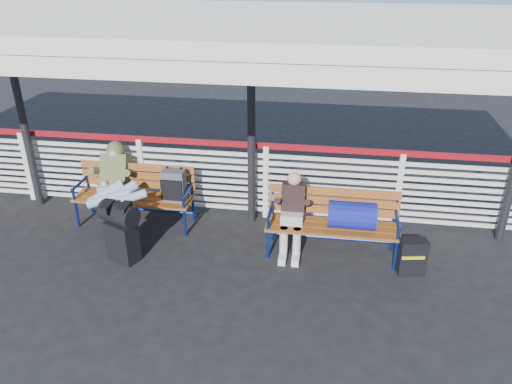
% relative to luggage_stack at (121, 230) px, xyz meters
% --- Properties ---
extents(ground, '(60.00, 60.00, 0.00)m').
position_rel_luggage_stack_xyz_m(ground, '(-0.25, -0.38, -0.47)').
color(ground, black).
rests_on(ground, ground).
extents(fence, '(12.08, 0.08, 1.24)m').
position_rel_luggage_stack_xyz_m(fence, '(-0.25, 1.52, 0.19)').
color(fence, silver).
rests_on(fence, ground).
extents(canopy, '(12.60, 3.60, 3.16)m').
position_rel_luggage_stack_xyz_m(canopy, '(-0.25, 0.49, 2.57)').
color(canopy, silver).
rests_on(canopy, ground).
extents(luggage_stack, '(0.59, 0.47, 0.86)m').
position_rel_luggage_stack_xyz_m(luggage_stack, '(0.00, 0.00, 0.00)').
color(luggage_stack, black).
rests_on(luggage_stack, ground).
extents(bench_left, '(1.80, 0.56, 0.95)m').
position_rel_luggage_stack_xyz_m(bench_left, '(0.02, 1.03, 0.13)').
color(bench_left, brown).
rests_on(bench_left, ground).
extents(bench_right, '(1.80, 0.56, 0.92)m').
position_rel_luggage_stack_xyz_m(bench_right, '(2.94, 0.59, 0.14)').
color(bench_right, brown).
rests_on(bench_right, ground).
extents(traveler_man, '(0.94, 1.63, 0.77)m').
position_rel_luggage_stack_xyz_m(traveler_man, '(-0.35, 0.69, 0.25)').
color(traveler_man, '#95AAC9').
rests_on(traveler_man, ground).
extents(companion_person, '(0.32, 0.66, 1.15)m').
position_rel_luggage_stack_xyz_m(companion_person, '(2.25, 0.59, 0.13)').
color(companion_person, '#BAB5A9').
rests_on(companion_person, ground).
extents(suitcase_side, '(0.38, 0.28, 0.49)m').
position_rel_luggage_stack_xyz_m(suitcase_side, '(3.85, 0.29, -0.22)').
color(suitcase_side, black).
rests_on(suitcase_side, ground).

